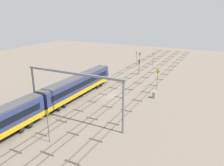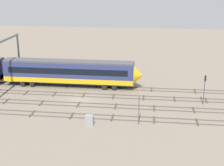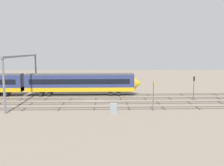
{
  "view_description": "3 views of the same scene",
  "coord_description": "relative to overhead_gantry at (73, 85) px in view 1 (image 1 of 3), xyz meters",
  "views": [
    {
      "loc": [
        -44.41,
        -22.6,
        19.24
      ],
      "look_at": [
        1.67,
        0.55,
        2.62
      ],
      "focal_mm": 36.27,
      "sensor_mm": 36.0,
      "label": 1
    },
    {
      "loc": [
        11.43,
        -50.69,
        20.09
      ],
      "look_at": [
        4.94,
        2.13,
        2.48
      ],
      "focal_mm": 53.38,
      "sensor_mm": 36.0,
      "label": 2
    },
    {
      "loc": [
        1.7,
        -49.45,
        10.22
      ],
      "look_at": [
        3.39,
        3.23,
        3.23
      ],
      "focal_mm": 40.35,
      "sensor_mm": 36.0,
      "label": 3
    }
  ],
  "objects": [
    {
      "name": "speed_sign_distant_end",
      "position": [
        -7.52,
        -0.58,
        -3.51
      ],
      "size": [
        0.14,
        0.83,
        5.4
      ],
      "color": "#4C4C51",
      "rests_on": "ground"
    },
    {
      "name": "speed_sign_near_foreground",
      "position": [
        24.17,
        -8.29,
        -3.53
      ],
      "size": [
        0.14,
        1.03,
        5.08
      ],
      "color": "#4C4C51",
      "rests_on": "ground"
    },
    {
      "name": "track_middle",
      "position": [
        14.2,
        2.11,
        -6.85
      ],
      "size": [
        139.27,
        2.4,
        0.16
      ],
      "color": "#59544C",
      "rests_on": "ground"
    },
    {
      "name": "signal_light_trackside_departure",
      "position": [
        34.12,
        0.35,
        -3.76
      ],
      "size": [
        0.31,
        0.32,
        4.86
      ],
      "color": "#4C4C51",
      "rests_on": "ground"
    },
    {
      "name": "speed_sign_far_trackside",
      "position": [
        43.88,
        4.89,
        -3.54
      ],
      "size": [
        0.14,
        0.8,
        5.4
      ],
      "color": "#4C4C51",
      "rests_on": "ground"
    },
    {
      "name": "track_with_train",
      "position": [
        14.2,
        6.5,
        -6.85
      ],
      "size": [
        139.27,
        2.4,
        0.16
      ],
      "color": "#59544C",
      "rests_on": "ground"
    },
    {
      "name": "overhead_gantry",
      "position": [
        0.0,
        0.0,
        0.0
      ],
      "size": [
        0.4,
        19.58,
        9.18
      ],
      "color": "slate",
      "rests_on": "ground"
    },
    {
      "name": "speed_sign_mid_trackside",
      "position": [
        49.0,
        0.29,
        -3.93
      ],
      "size": [
        0.14,
        0.85,
        4.65
      ],
      "color": "#4C4C51",
      "rests_on": "ground"
    },
    {
      "name": "signal_light_trackside_approach",
      "position": [
        47.07,
        4.79,
        -3.91
      ],
      "size": [
        0.31,
        0.32,
        4.59
      ],
      "color": "#4C4C51",
      "rests_on": "ground"
    },
    {
      "name": "track_second_near",
      "position": [
        14.2,
        -2.28,
        -6.85
      ],
      "size": [
        139.27,
        2.4,
        0.16
      ],
      "color": "#59544C",
      "rests_on": "ground"
    },
    {
      "name": "track_near_foreground",
      "position": [
        14.2,
        -6.66,
        -6.85
      ],
      "size": [
        139.27,
        2.4,
        0.16
      ],
      "color": "#59544C",
      "rests_on": "ground"
    },
    {
      "name": "ground_plane",
      "position": [
        14.2,
        -0.08,
        -6.92
      ],
      "size": [
        155.27,
        155.27,
        0.0
      ],
      "primitive_type": "plane",
      "color": "gray"
    },
    {
      "name": "relay_cabinet",
      "position": [
        17.43,
        -9.57,
        -6.14
      ],
      "size": [
        1.09,
        0.68,
        1.55
      ],
      "color": "gray",
      "rests_on": "ground"
    }
  ]
}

